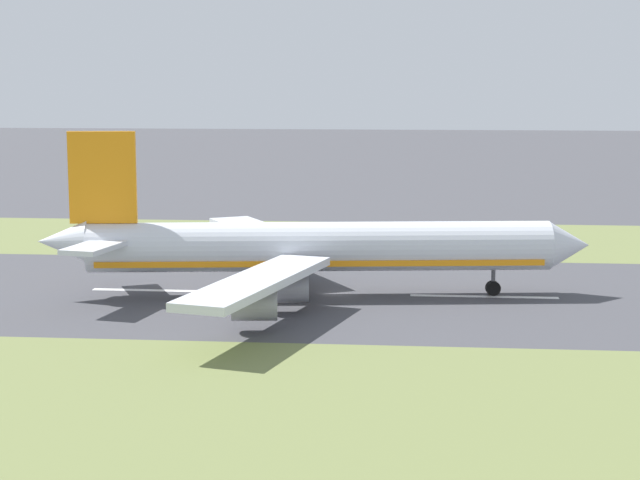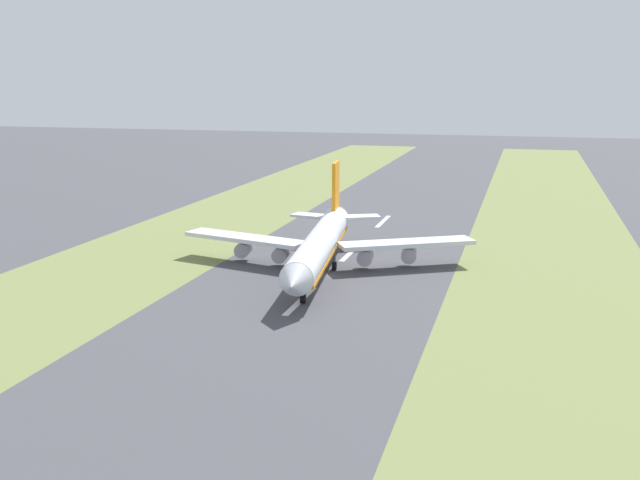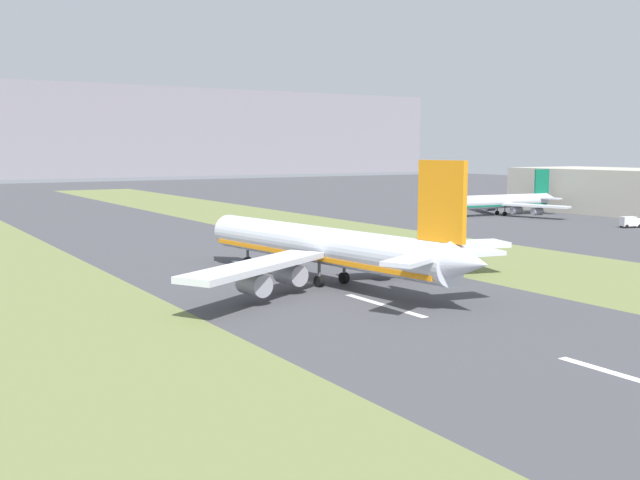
# 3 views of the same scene
# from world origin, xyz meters

# --- Properties ---
(ground_plane) EXTENTS (800.00, 800.00, 0.00)m
(ground_plane) POSITION_xyz_m (0.00, 0.00, 0.00)
(ground_plane) COLOR #424247
(grass_median_west) EXTENTS (40.00, 600.00, 0.01)m
(grass_median_west) POSITION_xyz_m (-45.00, 0.00, 0.00)
(grass_median_west) COLOR olive
(grass_median_west) RESTS_ON ground
(grass_median_east) EXTENTS (40.00, 600.00, 0.01)m
(grass_median_east) POSITION_xyz_m (45.00, 0.00, 0.00)
(grass_median_east) COLOR olive
(grass_median_east) RESTS_ON ground
(centreline_dash_near) EXTENTS (1.20, 18.00, 0.01)m
(centreline_dash_near) POSITION_xyz_m (0.00, -61.72, 0.01)
(centreline_dash_near) COLOR silver
(centreline_dash_near) RESTS_ON ground
(centreline_dash_mid) EXTENTS (1.20, 18.00, 0.01)m
(centreline_dash_mid) POSITION_xyz_m (0.00, -21.72, 0.01)
(centreline_dash_mid) COLOR silver
(centreline_dash_mid) RESTS_ON ground
(centreline_dash_far) EXTENTS (1.20, 18.00, 0.01)m
(centreline_dash_far) POSITION_xyz_m (0.00, 18.28, 0.01)
(centreline_dash_far) COLOR silver
(centreline_dash_far) RESTS_ON ground
(airplane_main_jet) EXTENTS (63.62, 67.16, 20.20)m
(airplane_main_jet) POSITION_xyz_m (2.06, -3.61, 6.02)
(airplane_main_jet) COLOR silver
(airplane_main_jet) RESTS_ON ground
(terminal_building) EXTENTS (36.00, 71.43, 14.93)m
(terminal_building) POSITION_xyz_m (160.94, 59.02, 7.47)
(terminal_building) COLOR #B2AD9E
(terminal_building) RESTS_ON ground
(airplane_parked_apron) EXTENTS (49.64, 47.12, 14.92)m
(airplane_parked_apron) POSITION_xyz_m (117.34, 73.13, 4.45)
(airplane_parked_apron) COLOR silver
(airplane_parked_apron) RESTS_ON ground
(service_truck) EXTENTS (6.38, 3.91, 3.10)m
(service_truck) POSITION_xyz_m (120.03, 25.76, 1.67)
(service_truck) COLOR white
(service_truck) RESTS_ON ground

